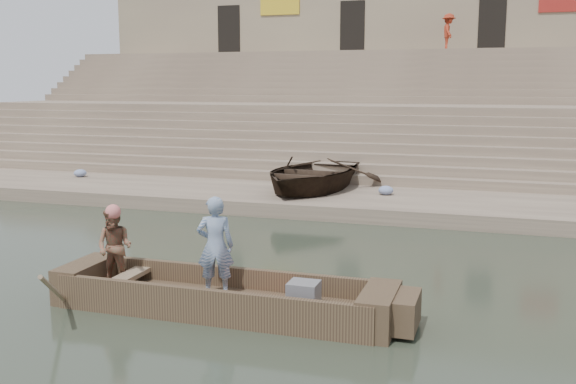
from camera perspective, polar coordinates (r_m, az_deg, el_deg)
The scene contains 14 objects.
ground at distance 12.41m, azimuth -9.59°, elevation -7.72°, with size 120.00×120.00×0.00m, color #283225.
lower_landing at distance 19.61m, azimuth 1.15°, elevation -0.64°, with size 32.00×4.00×0.40m, color gray.
mid_landing at distance 26.67m, azimuth 5.80°, elevation 4.60°, with size 32.00×3.00×2.80m, color gray.
upper_landing at distance 33.47m, azimuth 8.36°, elevation 7.58°, with size 32.00×3.00×5.20m, color gray.
ghat_steps at distance 28.30m, azimuth 6.53°, elevation 5.67°, with size 32.00×11.00×5.20m.
building_wall at distance 37.46m, azimuth 9.51°, elevation 12.34°, with size 32.00×5.07×11.20m.
main_rowboat at distance 10.74m, azimuth -5.80°, elevation -9.76°, with size 5.00×1.30×0.22m, color brown.
rowboat_trim at distance 10.59m, azimuth -4.80°, elevation -8.88°, with size 6.04×2.63×2.01m.
standing_man at distance 10.66m, azimuth -6.36°, elevation -4.70°, with size 0.60×0.39×1.64m, color navy.
rowing_man at distance 11.51m, azimuth -14.90°, elevation -4.67°, with size 0.65×0.51×1.34m, color #21633E.
television at distance 10.19m, azimuth 1.32°, elevation -8.93°, with size 0.46×0.42×0.40m.
beached_rowboat at distance 19.98m, azimuth 1.98°, elevation 1.62°, with size 3.54×4.95×1.03m, color #2D2116.
pedestrian at distance 33.12m, azimuth 13.84°, elevation 13.41°, with size 1.12×0.65×1.74m, color maroon.
cloth_bundles at distance 19.15m, azimuth 11.75°, elevation -0.07°, with size 16.80×2.29×0.26m.
Camera 1 is at (5.52, -10.50, 3.64)m, focal length 40.73 mm.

